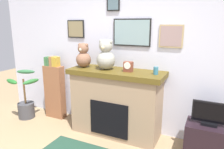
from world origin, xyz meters
TOP-DOWN VIEW (x-y plane):
  - back_wall at (0.00, 2.00)m, footprint 5.20×0.15m
  - fireplace at (0.02, 1.67)m, footprint 1.56×0.60m
  - bookshelf at (-1.34, 1.74)m, footprint 0.40×0.16m
  - potted_plant at (-1.83, 1.45)m, footprint 0.52×0.54m
  - tv_stand at (1.44, 1.64)m, footprint 0.60×0.40m
  - television at (1.44, 1.64)m, footprint 0.48×0.14m
  - candle_jar at (0.66, 1.65)m, footprint 0.07×0.07m
  - mantel_clock at (0.23, 1.65)m, footprint 0.13×0.10m
  - teddy_bear_brown at (-0.58, 1.65)m, footprint 0.26×0.26m
  - teddy_bear_tan at (-0.16, 1.65)m, footprint 0.30×0.30m

SIDE VIEW (x-z plane):
  - tv_stand at x=1.44m, z-range 0.00..0.47m
  - potted_plant at x=-1.83m, z-range -0.16..0.78m
  - fireplace at x=0.02m, z-range 0.01..1.10m
  - bookshelf at x=-1.34m, z-range -0.04..1.18m
  - television at x=1.44m, z-range 0.46..0.79m
  - candle_jar at x=0.66m, z-range 1.10..1.21m
  - mantel_clock at x=0.23m, z-range 1.10..1.26m
  - teddy_bear_brown at x=-0.58m, z-range 1.08..1.49m
  - back_wall at x=0.00m, z-range 0.00..2.60m
  - teddy_bear_tan at x=-0.16m, z-range 1.07..1.56m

